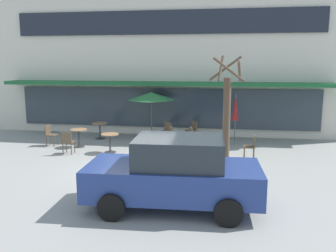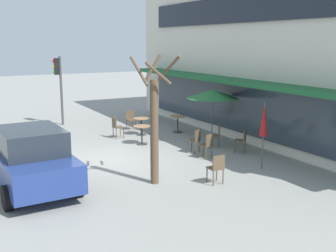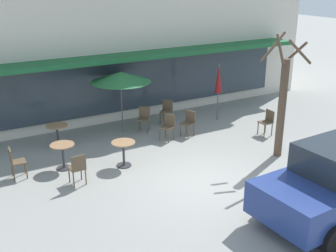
{
  "view_description": "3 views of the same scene",
  "coord_description": "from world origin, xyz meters",
  "views": [
    {
      "loc": [
        2.86,
        -11.01,
        3.52
      ],
      "look_at": [
        0.61,
        3.23,
        0.94
      ],
      "focal_mm": 38.0,
      "sensor_mm": 36.0,
      "label": 1
    },
    {
      "loc": [
        13.54,
        -4.84,
        4.11
      ],
      "look_at": [
        -0.24,
        2.64,
        0.94
      ],
      "focal_mm": 45.0,
      "sensor_mm": 36.0,
      "label": 2
    },
    {
      "loc": [
        -6.06,
        -8.34,
        5.38
      ],
      "look_at": [
        0.07,
        2.34,
        0.91
      ],
      "focal_mm": 45.0,
      "sensor_mm": 36.0,
      "label": 3
    }
  ],
  "objects": [
    {
      "name": "cafe_chair_5",
      "position": [
        -3.09,
        1.67,
        0.53
      ],
      "size": [
        0.42,
        0.42,
        0.89
      ],
      "color": "brown",
      "rests_on": "ground"
    },
    {
      "name": "cafe_chair_6",
      "position": [
        0.32,
        4.5,
        0.53
      ],
      "size": [
        0.56,
        0.56,
        0.89
      ],
      "color": "brown",
      "rests_on": "ground"
    },
    {
      "name": "building_facade",
      "position": [
        0.0,
        9.97,
        3.73
      ],
      "size": [
        18.23,
        9.1,
        7.47
      ],
      "color": "beige",
      "rests_on": "ground"
    },
    {
      "name": "cafe_chair_1",
      "position": [
        -4.46,
        2.92,
        0.53
      ],
      "size": [
        0.42,
        0.42,
        0.89
      ],
      "color": "brown",
      "rests_on": "ground"
    },
    {
      "name": "cafe_table_streetside",
      "position": [
        -1.54,
        2.15,
        0.52
      ],
      "size": [
        0.7,
        0.7,
        0.76
      ],
      "color": "#333338",
      "rests_on": "ground"
    },
    {
      "name": "patio_umbrella_green_folded",
      "position": [
        -0.4,
        4.78,
        2.02
      ],
      "size": [
        2.1,
        2.1,
        2.2
      ],
      "color": "#4C4C51",
      "rests_on": "ground"
    },
    {
      "name": "ground_plane",
      "position": [
        0.0,
        0.0,
        0.0
      ],
      "size": [
        80.0,
        80.0,
        0.0
      ],
      "primitive_type": "plane",
      "color": "gray"
    },
    {
      "name": "street_tree",
      "position": [
        2.96,
        0.46,
        1.77
      ],
      "size": [
        1.13,
        1.16,
        3.75
      ],
      "color": "brown",
      "rests_on": "ground"
    },
    {
      "name": "cafe_chair_2",
      "position": [
        0.64,
        3.31,
        0.53
      ],
      "size": [
        0.54,
        0.54,
        0.89
      ],
      "color": "brown",
      "rests_on": "ground"
    },
    {
      "name": "cafe_table_near_wall",
      "position": [
        -3.14,
        2.86,
        0.52
      ],
      "size": [
        0.7,
        0.7,
        0.76
      ],
      "color": "#333338",
      "rests_on": "ground"
    },
    {
      "name": "cafe_table_by_tree",
      "position": [
        -2.81,
        4.54,
        0.52
      ],
      "size": [
        0.7,
        0.7,
        0.76
      ],
      "color": "#333338",
      "rests_on": "ground"
    },
    {
      "name": "cafe_chair_3",
      "position": [
        1.45,
        3.29,
        0.53
      ],
      "size": [
        0.52,
        0.52,
        0.89
      ],
      "color": "brown",
      "rests_on": "ground"
    },
    {
      "name": "cafe_chair_0",
      "position": [
        3.9,
        2.0,
        0.53
      ],
      "size": [
        0.41,
        0.41,
        0.89
      ],
      "color": "brown",
      "rests_on": "ground"
    },
    {
      "name": "cafe_chair_4",
      "position": [
        1.46,
        4.86,
        0.53
      ],
      "size": [
        0.56,
        0.56,
        0.89
      ],
      "color": "brown",
      "rests_on": "ground"
    },
    {
      "name": "patio_umbrella_cream_folded",
      "position": [
        3.35,
        4.2,
        1.63
      ],
      "size": [
        0.28,
        0.28,
        2.2
      ],
      "color": "#4C4C51",
      "rests_on": "ground"
    }
  ]
}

